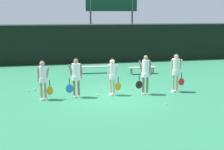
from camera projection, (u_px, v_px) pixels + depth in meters
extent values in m
plane|color=#2D7F56|center=(112.00, 96.00, 13.76)|extent=(140.00, 140.00, 0.00)
cube|color=black|center=(85.00, 44.00, 22.50)|extent=(60.00, 0.06, 2.77)
cube|color=slate|center=(85.00, 24.00, 22.22)|extent=(60.00, 0.08, 0.08)
cylinder|color=#515156|center=(91.00, 27.00, 23.70)|extent=(0.14, 0.14, 5.13)
cylinder|color=#515156|center=(132.00, 27.00, 24.36)|extent=(0.14, 0.14, 5.13)
cube|color=#0F3823|center=(112.00, 2.00, 23.67)|extent=(3.98, 0.12, 1.37)
cube|color=#B2B2B7|center=(142.00, 67.00, 18.69)|extent=(1.65, 0.39, 0.04)
cylinder|color=slate|center=(152.00, 70.00, 19.00)|extent=(0.06, 0.06, 0.39)
cylinder|color=slate|center=(153.00, 71.00, 18.76)|extent=(0.06, 0.06, 0.39)
cylinder|color=slate|center=(131.00, 71.00, 18.71)|extent=(0.06, 0.06, 0.39)
cylinder|color=slate|center=(132.00, 72.00, 18.47)|extent=(0.06, 0.06, 0.39)
cube|color=#B2B2B7|center=(95.00, 67.00, 18.93)|extent=(2.02, 0.47, 0.04)
cylinder|color=slate|center=(108.00, 69.00, 19.21)|extent=(0.06, 0.06, 0.39)
cylinder|color=slate|center=(109.00, 70.00, 18.97)|extent=(0.06, 0.06, 0.39)
cylinder|color=slate|center=(82.00, 70.00, 18.97)|extent=(0.06, 0.06, 0.39)
cylinder|color=slate|center=(82.00, 71.00, 18.72)|extent=(0.06, 0.06, 0.39)
cylinder|color=tan|center=(45.00, 90.00, 13.09)|extent=(0.10, 0.10, 0.79)
cylinder|color=tan|center=(41.00, 91.00, 13.03)|extent=(0.10, 0.10, 0.79)
cube|color=white|center=(46.00, 99.00, 13.13)|extent=(0.15, 0.26, 0.09)
cube|color=white|center=(42.00, 99.00, 13.07)|extent=(0.15, 0.26, 0.09)
cylinder|color=white|center=(43.00, 80.00, 12.97)|extent=(0.35, 0.35, 0.18)
cylinder|color=white|center=(43.00, 74.00, 12.92)|extent=(0.31, 0.31, 0.65)
sphere|color=tan|center=(42.00, 64.00, 12.84)|extent=(0.21, 0.21, 0.21)
sphere|color=#4C331E|center=(42.00, 63.00, 12.85)|extent=(0.19, 0.19, 0.19)
cylinder|color=tan|center=(47.00, 74.00, 13.00)|extent=(0.21, 0.11, 0.62)
cylinder|color=tan|center=(38.00, 74.00, 12.85)|extent=(0.08, 0.08, 0.61)
cylinder|color=black|center=(50.00, 83.00, 13.09)|extent=(0.03, 0.03, 0.28)
ellipsoid|color=orange|center=(50.00, 91.00, 13.15)|extent=(0.26, 0.03, 0.38)
cylinder|color=#8C664C|center=(79.00, 88.00, 13.44)|extent=(0.10, 0.10, 0.81)
cylinder|color=#8C664C|center=(74.00, 88.00, 13.41)|extent=(0.10, 0.10, 0.81)
cube|color=white|center=(79.00, 96.00, 13.48)|extent=(0.12, 0.24, 0.09)
cube|color=white|center=(74.00, 97.00, 13.45)|extent=(0.12, 0.24, 0.09)
cylinder|color=white|center=(76.00, 78.00, 13.33)|extent=(0.41, 0.41, 0.18)
cylinder|color=white|center=(76.00, 71.00, 13.28)|extent=(0.36, 0.36, 0.68)
sphere|color=#8C664C|center=(76.00, 61.00, 13.20)|extent=(0.20, 0.20, 0.20)
sphere|color=#4C331E|center=(76.00, 61.00, 13.21)|extent=(0.18, 0.18, 0.18)
cylinder|color=#8C664C|center=(71.00, 72.00, 13.25)|extent=(0.21, 0.08, 0.64)
cylinder|color=#8C664C|center=(81.00, 72.00, 13.32)|extent=(0.08, 0.08, 0.64)
cylinder|color=black|center=(69.00, 81.00, 13.29)|extent=(0.03, 0.03, 0.27)
ellipsoid|color=blue|center=(69.00, 89.00, 13.35)|extent=(0.32, 0.03, 0.37)
cylinder|color=beige|center=(114.00, 87.00, 13.81)|extent=(0.10, 0.10, 0.78)
cylinder|color=beige|center=(111.00, 87.00, 13.76)|extent=(0.10, 0.10, 0.78)
cube|color=white|center=(114.00, 94.00, 13.84)|extent=(0.13, 0.25, 0.09)
cube|color=white|center=(111.00, 95.00, 13.80)|extent=(0.13, 0.25, 0.09)
cylinder|color=white|center=(112.00, 77.00, 13.69)|extent=(0.34, 0.34, 0.19)
cylinder|color=white|center=(112.00, 71.00, 13.65)|extent=(0.29, 0.29, 0.62)
sphere|color=beige|center=(112.00, 62.00, 13.57)|extent=(0.22, 0.22, 0.22)
sphere|color=black|center=(112.00, 61.00, 13.58)|extent=(0.21, 0.21, 0.21)
cylinder|color=beige|center=(116.00, 71.00, 13.70)|extent=(0.20, 0.10, 0.59)
cylinder|color=beige|center=(108.00, 72.00, 13.60)|extent=(0.08, 0.08, 0.59)
cylinder|color=black|center=(118.00, 80.00, 13.78)|extent=(0.03, 0.03, 0.26)
ellipsoid|color=orange|center=(118.00, 86.00, 13.84)|extent=(0.28, 0.03, 0.36)
cylinder|color=#8C664C|center=(147.00, 85.00, 13.92)|extent=(0.10, 0.10, 0.84)
cylinder|color=#8C664C|center=(143.00, 85.00, 13.91)|extent=(0.10, 0.10, 0.84)
cube|color=white|center=(147.00, 94.00, 13.96)|extent=(0.15, 0.25, 0.09)
cube|color=white|center=(143.00, 94.00, 13.95)|extent=(0.15, 0.25, 0.09)
cylinder|color=white|center=(146.00, 75.00, 13.82)|extent=(0.38, 0.38, 0.19)
cylinder|color=white|center=(146.00, 68.00, 13.76)|extent=(0.33, 0.33, 0.72)
sphere|color=#8C664C|center=(146.00, 58.00, 13.67)|extent=(0.19, 0.19, 0.19)
sphere|color=olive|center=(146.00, 57.00, 13.69)|extent=(0.18, 0.18, 0.18)
cylinder|color=#8C664C|center=(141.00, 68.00, 13.75)|extent=(0.23, 0.11, 0.69)
cylinder|color=#8C664C|center=(150.00, 68.00, 13.77)|extent=(0.08, 0.08, 0.69)
cylinder|color=black|center=(139.00, 78.00, 13.81)|extent=(0.03, 0.03, 0.26)
ellipsoid|color=black|center=(139.00, 85.00, 13.87)|extent=(0.32, 0.03, 0.36)
cylinder|color=tan|center=(177.00, 83.00, 14.39)|extent=(0.10, 0.10, 0.85)
cylinder|color=tan|center=(173.00, 83.00, 14.34)|extent=(0.10, 0.10, 0.85)
cube|color=white|center=(177.00, 91.00, 14.43)|extent=(0.12, 0.24, 0.09)
cube|color=white|center=(173.00, 91.00, 14.39)|extent=(0.12, 0.24, 0.09)
cylinder|color=white|center=(176.00, 72.00, 14.27)|extent=(0.41, 0.41, 0.24)
cylinder|color=white|center=(176.00, 66.00, 14.21)|extent=(0.36, 0.36, 0.71)
sphere|color=tan|center=(176.00, 56.00, 14.13)|extent=(0.21, 0.21, 0.21)
sphere|color=black|center=(176.00, 56.00, 14.14)|extent=(0.19, 0.19, 0.19)
cylinder|color=tan|center=(180.00, 66.00, 14.27)|extent=(0.22, 0.09, 0.67)
cylinder|color=tan|center=(172.00, 67.00, 14.17)|extent=(0.08, 0.08, 0.67)
cylinder|color=black|center=(182.00, 75.00, 14.35)|extent=(0.03, 0.03, 0.25)
ellipsoid|color=red|center=(181.00, 82.00, 14.41)|extent=(0.29, 0.03, 0.35)
sphere|color=#CCE033|center=(35.00, 90.00, 14.73)|extent=(0.07, 0.07, 0.07)
sphere|color=#CCE033|center=(29.00, 91.00, 14.52)|extent=(0.07, 0.07, 0.07)
sphere|color=#CCE033|center=(132.00, 89.00, 14.89)|extent=(0.07, 0.07, 0.07)
sphere|color=#CCE033|center=(166.00, 104.00, 12.36)|extent=(0.07, 0.07, 0.07)
sphere|color=#CCE033|center=(98.00, 95.00, 13.73)|extent=(0.07, 0.07, 0.07)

